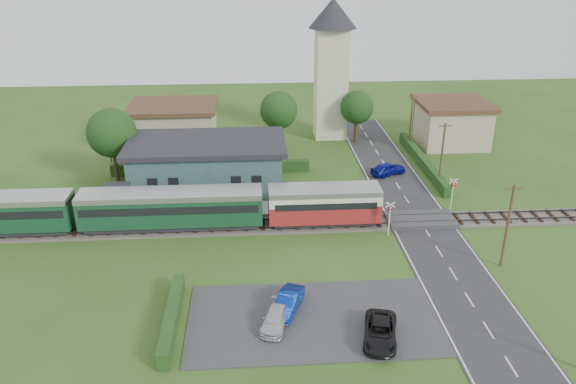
{
  "coord_description": "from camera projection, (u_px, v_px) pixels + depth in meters",
  "views": [
    {
      "loc": [
        -5.29,
        -43.34,
        23.43
      ],
      "look_at": [
        -2.14,
        4.0,
        2.51
      ],
      "focal_mm": 35.0,
      "sensor_mm": 36.0,
      "label": 1
    }
  ],
  "objects": [
    {
      "name": "car_on_road",
      "position": [
        388.0,
        169.0,
        62.09
      ],
      "size": [
        4.36,
        3.18,
        1.38
      ],
      "primitive_type": "imported",
      "rotation": [
        0.0,
        0.0,
        2.01
      ],
      "color": "navy",
      "rests_on": "road"
    },
    {
      "name": "tree_b",
      "position": [
        279.0,
        110.0,
        68.2
      ],
      "size": [
        4.6,
        4.6,
        7.34
      ],
      "color": "#332316",
      "rests_on": "ground"
    },
    {
      "name": "station_building",
      "position": [
        207.0,
        165.0,
        57.69
      ],
      "size": [
        16.0,
        9.0,
        5.3
      ],
      "color": "#2F4C4B",
      "rests_on": "ground"
    },
    {
      "name": "utility_pole_b",
      "position": [
        508.0,
        225.0,
        43.27
      ],
      "size": [
        1.4,
        0.22,
        7.0
      ],
      "color": "#473321",
      "rests_on": "ground"
    },
    {
      "name": "streetlamp_west",
      "position": [
        108.0,
        137.0,
        65.04
      ],
      "size": [
        0.3,
        0.3,
        5.15
      ],
      "color": "#3F3F47",
      "rests_on": "ground"
    },
    {
      "name": "car_park_silver",
      "position": [
        275.0,
        318.0,
        37.39
      ],
      "size": [
        2.46,
        4.04,
        1.1
      ],
      "primitive_type": "imported",
      "rotation": [
        0.0,
        0.0,
        -0.26
      ],
      "color": "silver",
      "rests_on": "car_park"
    },
    {
      "name": "ground",
      "position": [
        315.0,
        236.0,
        49.34
      ],
      "size": [
        120.0,
        120.0,
        0.0
      ],
      "primitive_type": "plane",
      "color": "#2D4C19"
    },
    {
      "name": "car_park_blue",
      "position": [
        288.0,
        302.0,
        38.92
      ],
      "size": [
        2.72,
        4.16,
        1.3
      ],
      "primitive_type": "imported",
      "rotation": [
        0.0,
        0.0,
        -0.38
      ],
      "color": "navy",
      "rests_on": "car_park"
    },
    {
      "name": "crossing_signal_far",
      "position": [
        453.0,
        189.0,
        53.32
      ],
      "size": [
        0.84,
        0.28,
        3.28
      ],
      "color": "silver",
      "rests_on": "ground"
    },
    {
      "name": "utility_pole_d",
      "position": [
        411.0,
        121.0,
        68.83
      ],
      "size": [
        1.4,
        0.22,
        7.0
      ],
      "color": "#473321",
      "rests_on": "ground"
    },
    {
      "name": "crossing_deck",
      "position": [
        421.0,
        220.0,
        51.69
      ],
      "size": [
        6.2,
        3.4,
        0.45
      ],
      "primitive_type": "cube",
      "color": "#333335",
      "rests_on": "ground"
    },
    {
      "name": "house_west",
      "position": [
        174.0,
        125.0,
        70.13
      ],
      "size": [
        10.8,
        8.8,
        5.5
      ],
      "color": "tan",
      "rests_on": "ground"
    },
    {
      "name": "hedge_roadside",
      "position": [
        422.0,
        161.0,
        64.57
      ],
      "size": [
        0.8,
        18.0,
        1.2
      ],
      "primitive_type": "cube",
      "color": "#193814",
      "rests_on": "ground"
    },
    {
      "name": "pedestrian_far",
      "position": [
        120.0,
        207.0,
        51.83
      ],
      "size": [
        0.76,
        0.88,
        1.56
      ],
      "primitive_type": "imported",
      "rotation": [
        0.0,
        0.0,
        1.83
      ],
      "color": "gray",
      "rests_on": "platform"
    },
    {
      "name": "car_park",
      "position": [
        313.0,
        319.0,
        38.28
      ],
      "size": [
        17.0,
        9.0,
        0.08
      ],
      "primitive_type": "cube",
      "color": "#333335",
      "rests_on": "ground"
    },
    {
      "name": "hedge_station",
      "position": [
        211.0,
        168.0,
        62.62
      ],
      "size": [
        22.0,
        0.8,
        1.3
      ],
      "primitive_type": "cube",
      "color": "#193814",
      "rests_on": "ground"
    },
    {
      "name": "church_tower",
      "position": [
        332.0,
        59.0,
        71.09
      ],
      "size": [
        6.0,
        6.0,
        17.6
      ],
      "color": "beige",
      "rests_on": "ground"
    },
    {
      "name": "platform",
      "position": [
        205.0,
        211.0,
        53.39
      ],
      "size": [
        30.0,
        3.0,
        0.45
      ],
      "primitive_type": "cube",
      "color": "gray",
      "rests_on": "ground"
    },
    {
      "name": "railway_track",
      "position": [
        313.0,
        224.0,
        51.12
      ],
      "size": [
        76.0,
        3.2,
        0.49
      ],
      "color": "#4C443D",
      "rests_on": "ground"
    },
    {
      "name": "hedge_carpark",
      "position": [
        172.0,
        318.0,
        37.48
      ],
      "size": [
        0.8,
        9.0,
        1.2
      ],
      "primitive_type": "cube",
      "color": "#193814",
      "rests_on": "ground"
    },
    {
      "name": "house_east",
      "position": [
        451.0,
        122.0,
        71.34
      ],
      "size": [
        8.8,
        8.8,
        5.5
      ],
      "color": "tan",
      "rests_on": "ground"
    },
    {
      "name": "road",
      "position": [
        427.0,
        232.0,
        49.94
      ],
      "size": [
        6.0,
        70.0,
        0.05
      ],
      "primitive_type": "cube",
      "color": "#28282B",
      "rests_on": "ground"
    },
    {
      "name": "tree_a",
      "position": [
        112.0,
        133.0,
        58.74
      ],
      "size": [
        5.2,
        5.2,
        8.0
      ],
      "color": "#332316",
      "rests_on": "ground"
    },
    {
      "name": "car_park_dark",
      "position": [
        380.0,
        332.0,
        35.98
      ],
      "size": [
        3.03,
        4.8,
        1.24
      ],
      "primitive_type": "imported",
      "rotation": [
        0.0,
        0.0,
        -0.24
      ],
      "color": "black",
      "rests_on": "car_park"
    },
    {
      "name": "streetlamp_east",
      "position": [
        414.0,
        114.0,
        73.74
      ],
      "size": [
        0.3,
        0.3,
        5.15
      ],
      "color": "#3F3F47",
      "rests_on": "ground"
    },
    {
      "name": "utility_pole_c",
      "position": [
        442.0,
        154.0,
        57.87
      ],
      "size": [
        1.4,
        0.22,
        7.0
      ],
      "color": "#473321",
      "rests_on": "ground"
    },
    {
      "name": "tree_c",
      "position": [
        357.0,
        107.0,
        70.78
      ],
      "size": [
        4.2,
        4.2,
        6.78
      ],
      "color": "#332316",
      "rests_on": "ground"
    },
    {
      "name": "train",
      "position": [
        135.0,
        209.0,
        49.33
      ],
      "size": [
        43.2,
        2.9,
        3.4
      ],
      "color": "#232328",
      "rests_on": "ground"
    },
    {
      "name": "equipment_hut",
      "position": [
        118.0,
        199.0,
        52.29
      ],
      "size": [
        2.3,
        2.3,
        2.55
      ],
      "color": "beige",
      "rests_on": "platform"
    },
    {
      "name": "crossing_signal_near",
      "position": [
        390.0,
        214.0,
        48.5
      ],
      "size": [
        0.84,
        0.28,
        3.28
      ],
      "color": "silver",
      "rests_on": "ground"
    },
    {
      "name": "pedestrian_near",
      "position": [
        298.0,
        198.0,
        53.64
      ],
      "size": [
        0.67,
        0.55,
        1.59
      ],
      "primitive_type": "imported",
      "rotation": [
        0.0,
        0.0,
        2.81
      ],
      "color": "gray",
      "rests_on": "platform"
    }
  ]
}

